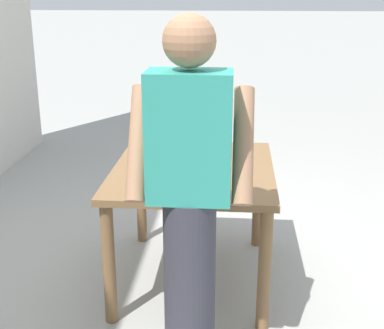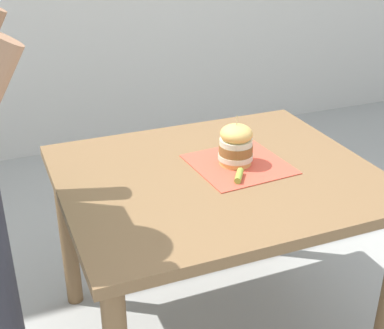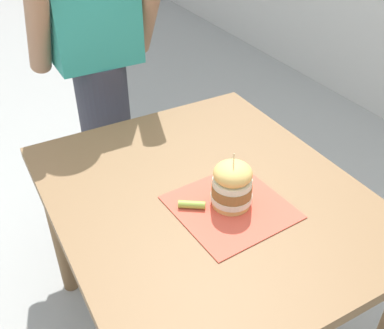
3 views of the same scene
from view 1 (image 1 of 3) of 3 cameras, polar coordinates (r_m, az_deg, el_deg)
The scene contains 6 objects.
ground_plane at distance 3.53m, azimuth 0.14°, elevation -11.94°, with size 80.00×80.00×0.00m, color #9E9E99.
patio_table at distance 3.25m, azimuth 0.15°, elevation -2.15°, with size 0.96×1.13×0.75m.
serving_paper at distance 3.31m, azimuth -0.18°, elevation 0.31°, with size 0.33×0.33×0.00m, color #D64C38.
sandwich at distance 3.28m, azimuth -0.35°, elevation 1.57°, with size 0.13×0.13×0.19m.
pickle_spear at distance 3.25m, azimuth 1.64°, elevation 0.20°, with size 0.02×0.02×0.08m, color #8EA83D.
diner_across_table at distance 2.37m, azimuth -0.26°, elevation -3.92°, with size 0.55×0.35×1.69m.
Camera 1 is at (-0.24, 3.03, 1.79)m, focal length 50.00 mm.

